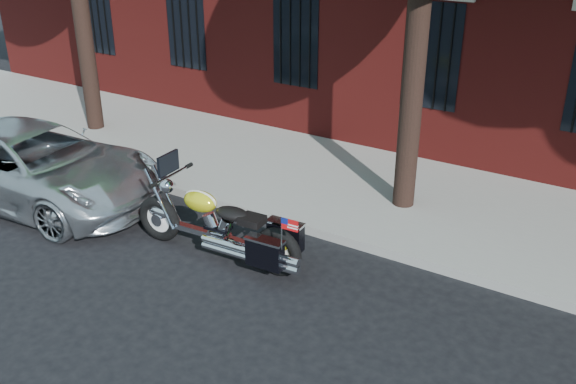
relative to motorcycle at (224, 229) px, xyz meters
The scene contains 5 objects.
ground 1.21m from the motorcycle, ahead, with size 120.00×120.00×0.00m, color black.
curb 1.83m from the motorcycle, 51.80° to the left, with size 40.00×0.16×0.15m, color gray.
sidewalk 3.48m from the motorcycle, 71.47° to the left, with size 40.00×3.60×0.15m, color gray.
motorcycle is the anchor object (origin of this frame).
car_silver 4.02m from the motorcycle, behind, with size 2.22×4.81×1.34m, color silver.
Camera 1 is at (4.11, -6.49, 4.92)m, focal length 40.00 mm.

